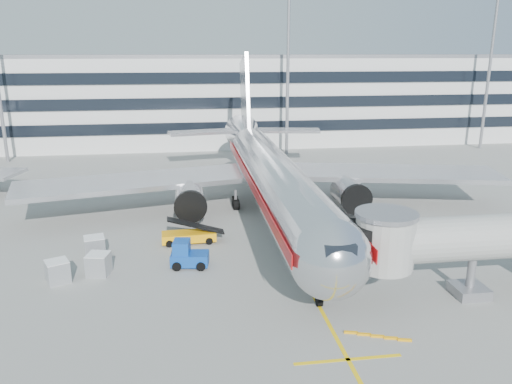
{
  "coord_description": "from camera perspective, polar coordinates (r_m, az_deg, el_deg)",
  "views": [
    {
      "loc": [
        -8.22,
        -36.5,
        15.98
      ],
      "look_at": [
        -2.2,
        5.75,
        4.0
      ],
      "focal_mm": 35.0,
      "sensor_mm": 36.0,
      "label": 1
    }
  ],
  "objects": [
    {
      "name": "main_jet",
      "position": [
        50.3,
        1.52,
        2.17
      ],
      "size": [
        50.95,
        48.7,
        16.06
      ],
      "color": "silver",
      "rests_on": "ground"
    },
    {
      "name": "baggage_tug",
      "position": [
        38.98,
        -7.85,
        -7.19
      ],
      "size": [
        3.04,
        2.16,
        2.13
      ],
      "color": "#0D3E97",
      "rests_on": "ground"
    },
    {
      "name": "cargo_container_front",
      "position": [
        39.16,
        -17.55,
        -7.86
      ],
      "size": [
        1.82,
        1.82,
        1.64
      ],
      "color": "#ADAFB4",
      "rests_on": "ground"
    },
    {
      "name": "cargo_container_left",
      "position": [
        38.96,
        -21.73,
        -8.42
      ],
      "size": [
        2.01,
        2.01,
        1.61
      ],
      "color": "#ADAFB4",
      "rests_on": "ground"
    },
    {
      "name": "belt_loader",
      "position": [
        43.8,
        -7.69,
        -4.94
      ],
      "size": [
        4.92,
        1.95,
        2.34
      ],
      "color": "#F5A20A",
      "rests_on": "ground"
    },
    {
      "name": "light_mast_east",
      "position": [
        93.2,
        25.24,
        13.57
      ],
      "size": [
        2.4,
        1.2,
        25.45
      ],
      "color": "gray",
      "rests_on": "ground"
    },
    {
      "name": "cargo_container_right",
      "position": [
        42.56,
        -17.95,
        -5.96
      ],
      "size": [
        1.88,
        1.88,
        1.67
      ],
      "color": "#ADAFB4",
      "rests_on": "ground"
    },
    {
      "name": "ramp_worker",
      "position": [
        40.38,
        -8.14,
        -6.41
      ],
      "size": [
        0.77,
        0.65,
        1.8
      ],
      "primitive_type": "imported",
      "rotation": [
        0.0,
        0.0,
        0.39
      ],
      "color": "#BEFE1A",
      "rests_on": "ground"
    },
    {
      "name": "light_mast_centre",
      "position": [
        80.16,
        3.68,
        14.86
      ],
      "size": [
        2.4,
        1.2,
        25.45
      ],
      "color": "gray",
      "rests_on": "ground"
    },
    {
      "name": "terminal",
      "position": [
        95.15,
        -3.19,
        10.73
      ],
      "size": [
        150.0,
        24.25,
        15.6
      ],
      "color": "silver",
      "rests_on": "ground"
    },
    {
      "name": "ground",
      "position": [
        40.68,
        4.25,
        -7.49
      ],
      "size": [
        180.0,
        180.0,
        0.0
      ],
      "primitive_type": "plane",
      "color": "gray",
      "rests_on": "ground"
    },
    {
      "name": "stop_bar",
      "position": [
        28.79,
        10.46,
        -18.32
      ],
      "size": [
        6.0,
        0.25,
        0.01
      ],
      "primitive_type": "cube",
      "color": "yellow",
      "rests_on": "ground"
    },
    {
      "name": "lead_in_line",
      "position": [
        49.85,
        1.81,
        -3.02
      ],
      "size": [
        0.25,
        70.0,
        0.01
      ],
      "primitive_type": "cube",
      "color": "yellow",
      "rests_on": "ground"
    },
    {
      "name": "jet_bridge",
      "position": [
        37.08,
        25.97,
        -5.03
      ],
      "size": [
        17.8,
        4.5,
        7.0
      ],
      "color": "silver",
      "rests_on": "ground"
    }
  ]
}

